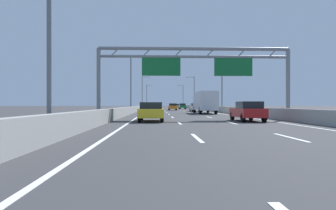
{
  "coord_description": "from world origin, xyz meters",
  "views": [
    {
      "loc": [
        -3.31,
        1.16,
        1.28
      ],
      "look_at": [
        -0.67,
        73.57,
        1.1
      ],
      "focal_mm": 32.18,
      "sensor_mm": 36.0,
      "label": 1
    }
  ],
  "objects_px": {
    "streetlamp_left_mid": "(132,80)",
    "red_car": "(248,111)",
    "box_truck": "(205,102)",
    "green_car": "(183,106)",
    "streetlamp_right_mid": "(221,80)",
    "streetlamp_left_far": "(143,90)",
    "white_car": "(196,107)",
    "streetlamp_right_distant": "(183,95)",
    "yellow_car": "(151,112)",
    "sign_gantry": "(195,64)",
    "black_car": "(156,107)",
    "streetlamp_left_near": "(55,3)",
    "streetlamp_right_far": "(193,90)",
    "silver_car": "(177,106)",
    "streetlamp_left_distant": "(147,95)",
    "orange_car": "(173,107)"
  },
  "relations": [
    {
      "from": "streetlamp_left_mid",
      "to": "streetlamp_right_far",
      "type": "distance_m",
      "value": 41.02
    },
    {
      "from": "white_car",
      "to": "streetlamp_right_distant",
      "type": "bearing_deg",
      "value": 86.94
    },
    {
      "from": "streetlamp_left_near",
      "to": "green_car",
      "type": "height_order",
      "value": "streetlamp_left_near"
    },
    {
      "from": "streetlamp_right_far",
      "to": "green_car",
      "type": "relative_size",
      "value": 2.22
    },
    {
      "from": "streetlamp_right_distant",
      "to": "box_truck",
      "type": "relative_size",
      "value": 1.13
    },
    {
      "from": "red_car",
      "to": "yellow_car",
      "type": "relative_size",
      "value": 0.97
    },
    {
      "from": "streetlamp_right_mid",
      "to": "red_car",
      "type": "xyz_separation_m",
      "value": [
        -3.92,
        -28.11,
        -4.63
      ]
    },
    {
      "from": "sign_gantry",
      "to": "yellow_car",
      "type": "bearing_deg",
      "value": -134.15
    },
    {
      "from": "sign_gantry",
      "to": "silver_car",
      "type": "relative_size",
      "value": 3.91
    },
    {
      "from": "streetlamp_left_far",
      "to": "orange_car",
      "type": "distance_m",
      "value": 25.54
    },
    {
      "from": "red_car",
      "to": "green_car",
      "type": "distance_m",
      "value": 58.14
    },
    {
      "from": "streetlamp_right_distant",
      "to": "box_truck",
      "type": "distance_m",
      "value": 85.52
    },
    {
      "from": "yellow_car",
      "to": "streetlamp_right_mid",
      "type": "bearing_deg",
      "value": 68.2
    },
    {
      "from": "streetlamp_right_far",
      "to": "streetlamp_left_distant",
      "type": "distance_m",
      "value": 41.02
    },
    {
      "from": "streetlamp_left_mid",
      "to": "red_car",
      "type": "relative_size",
      "value": 2.3
    },
    {
      "from": "streetlamp_left_distant",
      "to": "black_car",
      "type": "bearing_deg",
      "value": -85.81
    },
    {
      "from": "streetlamp_right_mid",
      "to": "white_car",
      "type": "bearing_deg",
      "value": 155.23
    },
    {
      "from": "sign_gantry",
      "to": "box_truck",
      "type": "relative_size",
      "value": 2.04
    },
    {
      "from": "yellow_car",
      "to": "box_truck",
      "type": "relative_size",
      "value": 0.51
    },
    {
      "from": "streetlamp_left_near",
      "to": "red_car",
      "type": "relative_size",
      "value": 2.3
    },
    {
      "from": "streetlamp_left_mid",
      "to": "streetlamp_left_distant",
      "type": "xyz_separation_m",
      "value": [
        0.0,
        76.4,
        0.0
      ]
    },
    {
      "from": "orange_car",
      "to": "yellow_car",
      "type": "bearing_deg",
      "value": -95.14
    },
    {
      "from": "black_car",
      "to": "orange_car",
      "type": "distance_m",
      "value": 8.58
    },
    {
      "from": "streetlamp_left_far",
      "to": "box_truck",
      "type": "xyz_separation_m",
      "value": [
        10.83,
        -47.14,
        -3.74
      ]
    },
    {
      "from": "streetlamp_left_mid",
      "to": "orange_car",
      "type": "xyz_separation_m",
      "value": [
        7.52,
        14.23,
        -4.64
      ]
    },
    {
      "from": "silver_car",
      "to": "white_car",
      "type": "distance_m",
      "value": 55.01
    },
    {
      "from": "streetlamp_left_far",
      "to": "green_car",
      "type": "distance_m",
      "value": 14.47
    },
    {
      "from": "streetlamp_left_near",
      "to": "yellow_car",
      "type": "bearing_deg",
      "value": 69.92
    },
    {
      "from": "streetlamp_left_distant",
      "to": "orange_car",
      "type": "relative_size",
      "value": 2.27
    },
    {
      "from": "green_car",
      "to": "white_car",
      "type": "bearing_deg",
      "value": -90.12
    },
    {
      "from": "streetlamp_left_near",
      "to": "silver_car",
      "type": "height_order",
      "value": "streetlamp_left_near"
    },
    {
      "from": "red_car",
      "to": "streetlamp_right_far",
      "type": "bearing_deg",
      "value": 86.62
    },
    {
      "from": "sign_gantry",
      "to": "streetlamp_left_far",
      "type": "height_order",
      "value": "streetlamp_left_far"
    },
    {
      "from": "streetlamp_right_far",
      "to": "streetlamp_right_mid",
      "type": "bearing_deg",
      "value": -90.0
    },
    {
      "from": "streetlamp_left_near",
      "to": "streetlamp_left_far",
      "type": "distance_m",
      "value": 76.4
    },
    {
      "from": "white_car",
      "to": "streetlamp_right_far",
      "type": "bearing_deg",
      "value": 83.74
    },
    {
      "from": "streetlamp_left_mid",
      "to": "streetlamp_right_mid",
      "type": "distance_m",
      "value": 14.93
    },
    {
      "from": "streetlamp_right_far",
      "to": "black_car",
      "type": "relative_size",
      "value": 2.09
    },
    {
      "from": "red_car",
      "to": "black_car",
      "type": "bearing_deg",
      "value": 97.98
    },
    {
      "from": "streetlamp_left_distant",
      "to": "red_car",
      "type": "height_order",
      "value": "streetlamp_left_distant"
    },
    {
      "from": "streetlamp_right_distant",
      "to": "orange_car",
      "type": "relative_size",
      "value": 2.27
    },
    {
      "from": "streetlamp_right_far",
      "to": "black_car",
      "type": "bearing_deg",
      "value": -124.14
    },
    {
      "from": "box_truck",
      "to": "green_car",
      "type": "bearing_deg",
      "value": 89.74
    },
    {
      "from": "streetlamp_right_mid",
      "to": "box_truck",
      "type": "relative_size",
      "value": 1.13
    },
    {
      "from": "streetlamp_left_mid",
      "to": "silver_car",
      "type": "xyz_separation_m",
      "value": [
        11.27,
        56.85,
        -4.65
      ]
    },
    {
      "from": "streetlamp_right_mid",
      "to": "yellow_car",
      "type": "height_order",
      "value": "streetlamp_right_mid"
    },
    {
      "from": "yellow_car",
      "to": "streetlamp_left_near",
      "type": "bearing_deg",
      "value": -110.08
    },
    {
      "from": "black_car",
      "to": "white_car",
      "type": "height_order",
      "value": "white_car"
    },
    {
      "from": "streetlamp_left_mid",
      "to": "streetlamp_left_far",
      "type": "height_order",
      "value": "same"
    },
    {
      "from": "sign_gantry",
      "to": "streetlamp_right_mid",
      "type": "distance_m",
      "value": 25.23
    }
  ]
}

